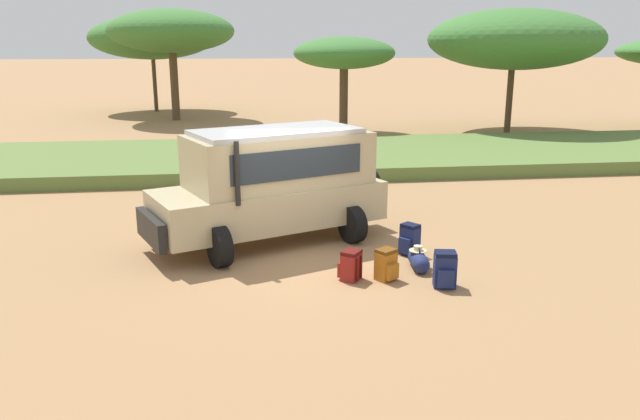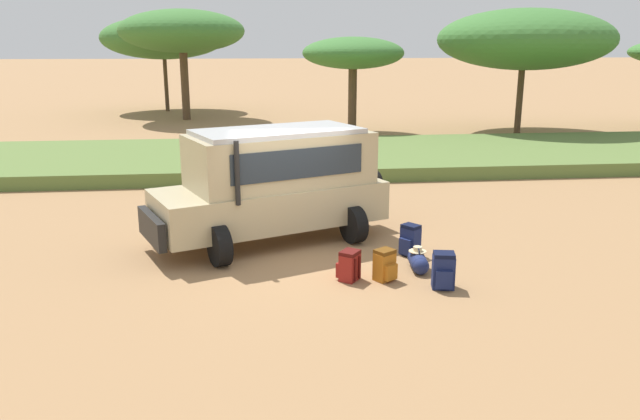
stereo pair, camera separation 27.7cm
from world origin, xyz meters
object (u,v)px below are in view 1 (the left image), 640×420
safari_vehicle (273,183)px  acacia_tree_right_mid (514,39)px  backpack_near_rear_wheel (351,266)px  backpack_beside_front_wheel (386,265)px  acacia_tree_far_left (152,38)px  backpack_cluster_center (410,240)px  duffel_bag_low_black_case (419,260)px  acacia_tree_centre_back (344,54)px  backpack_outermost (445,270)px  acacia_tree_left_mid (171,31)px

safari_vehicle → acacia_tree_right_mid: size_ratio=0.66×
safari_vehicle → backpack_near_rear_wheel: 3.01m
backpack_beside_front_wheel → acacia_tree_far_left: acacia_tree_far_left is taller
backpack_cluster_center → duffel_bag_low_black_case: 0.83m
duffel_bag_low_black_case → acacia_tree_right_mid: size_ratio=0.10×
backpack_beside_front_wheel → backpack_near_rear_wheel: size_ratio=1.04×
backpack_cluster_center → acacia_tree_centre_back: acacia_tree_centre_back is taller
backpack_beside_front_wheel → acacia_tree_right_mid: acacia_tree_right_mid is taller
backpack_near_rear_wheel → backpack_beside_front_wheel: bearing=-6.8°
backpack_outermost → acacia_tree_left_mid: (-6.88, 25.73, 4.46)m
backpack_cluster_center → backpack_near_rear_wheel: backpack_cluster_center is taller
backpack_near_rear_wheel → acacia_tree_right_mid: bearing=58.6°
backpack_outermost → duffel_bag_low_black_case: backpack_outermost is taller
backpack_cluster_center → duffel_bag_low_black_case: backpack_cluster_center is taller
acacia_tree_right_mid → acacia_tree_centre_back: bearing=174.2°
duffel_bag_low_black_case → backpack_cluster_center: bearing=86.9°
backpack_beside_front_wheel → acacia_tree_right_mid: bearing=60.3°
backpack_beside_front_wheel → backpack_near_rear_wheel: 0.65m
acacia_tree_centre_back → backpack_outermost: bearing=-94.3°
backpack_beside_front_wheel → acacia_tree_centre_back: size_ratio=0.12×
safari_vehicle → duffel_bag_low_black_case: (2.63, -2.15, -1.13)m
safari_vehicle → backpack_cluster_center: safari_vehicle is taller
backpack_outermost → duffel_bag_low_black_case: size_ratio=0.77×
backpack_cluster_center → backpack_near_rear_wheel: size_ratio=1.15×
acacia_tree_far_left → acacia_tree_centre_back: (9.97, -11.26, -0.76)m
backpack_beside_front_wheel → acacia_tree_left_mid: (-5.94, 25.23, 4.49)m
backpack_cluster_center → duffel_bag_low_black_case: bearing=-93.1°
safari_vehicle → acacia_tree_centre_back: acacia_tree_centre_back is taller
backpack_cluster_center → acacia_tree_centre_back: (1.61, 17.42, 3.38)m
backpack_cluster_center → acacia_tree_far_left: acacia_tree_far_left is taller
safari_vehicle → backpack_outermost: (2.83, -3.11, -0.98)m
acacia_tree_right_mid → duffel_bag_low_black_case: bearing=-118.5°
backpack_outermost → acacia_tree_centre_back: (1.46, 19.20, 3.38)m
duffel_bag_low_black_case → backpack_beside_front_wheel: bearing=-147.9°
acacia_tree_far_left → acacia_tree_centre_back: 15.06m
backpack_near_rear_wheel → acacia_tree_far_left: size_ratio=0.07×
acacia_tree_centre_back → backpack_near_rear_wheel: bearing=-99.3°
safari_vehicle → acacia_tree_centre_back: (4.28, 16.09, 2.40)m
backpack_cluster_center → backpack_outermost: size_ratio=0.99×
duffel_bag_low_black_case → acacia_tree_far_left: 30.95m
backpack_outermost → backpack_near_rear_wheel: bearing=160.3°
duffel_bag_low_black_case → acacia_tree_left_mid: size_ratio=0.12×
acacia_tree_far_left → backpack_outermost: bearing=-74.4°
backpack_cluster_center → backpack_beside_front_wheel: bearing=-121.6°
safari_vehicle → duffel_bag_low_black_case: safari_vehicle is taller
backpack_outermost → acacia_tree_right_mid: bearing=63.2°
backpack_outermost → acacia_tree_right_mid: (9.28, 18.40, 4.01)m
acacia_tree_far_left → acacia_tree_left_mid: size_ratio=1.08×
safari_vehicle → backpack_outermost: bearing=-47.8°
backpack_near_rear_wheel → duffel_bag_low_black_case: backpack_near_rear_wheel is taller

